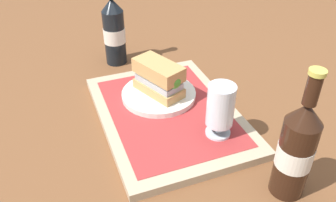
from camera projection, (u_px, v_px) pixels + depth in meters
ground_plane at (168, 118)px, 0.87m from camera, size 3.00×3.00×0.00m
tray at (168, 114)px, 0.87m from camera, size 0.44×0.32×0.02m
placemat at (168, 111)px, 0.86m from camera, size 0.38×0.27×0.00m
plate at (159, 94)px, 0.91m from camera, size 0.19×0.19×0.01m
sandwich at (160, 78)px, 0.88m from camera, size 0.14×0.11×0.08m
beer_glass at (220, 109)px, 0.75m from camera, size 0.06×0.06×0.12m
beer_bottle at (296, 149)px, 0.62m from camera, size 0.07×0.07×0.27m
second_bottle at (114, 31)px, 1.05m from camera, size 0.07×0.07×0.27m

